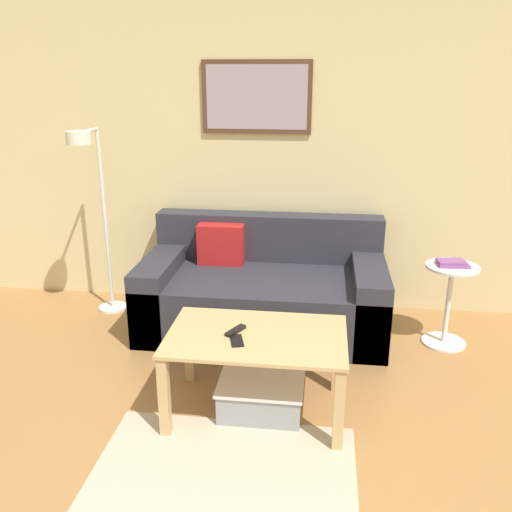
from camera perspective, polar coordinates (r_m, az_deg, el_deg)
The scene contains 10 objects.
wall_back at distance 4.39m, azimuth 4.47°, elevation 10.85°, with size 5.60×0.09×2.55m.
area_rug at distance 2.87m, azimuth -3.54°, elevation -22.11°, with size 1.31×0.92×0.01m, color #C1B299.
couch at distance 4.18m, azimuth 0.78°, elevation -3.74°, with size 1.81×0.97×0.81m.
coffee_table at distance 3.10m, azimuth 0.05°, elevation -9.72°, with size 1.00×0.64×0.49m.
storage_bin at distance 3.26m, azimuth 0.57°, elevation -14.32°, with size 0.49×0.41×0.20m.
floor_lamp at distance 4.27m, azimuth -16.77°, elevation 6.06°, with size 0.23×0.52×1.50m.
side_table at distance 4.10m, azimuth 19.63°, elevation -4.13°, with size 0.37×0.37×0.60m.
book_stack at distance 4.02m, azimuth 19.95°, elevation -0.71°, with size 0.22×0.15×0.03m.
remote_control at distance 3.08m, azimuth -2.17°, elevation -7.85°, with size 0.04×0.15×0.02m, color black.
cell_phone at distance 2.99m, azimuth -2.04°, elevation -8.90°, with size 0.07×0.14×0.01m, color black.
Camera 1 is at (0.21, -1.22, 1.88)m, focal length 38.00 mm.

